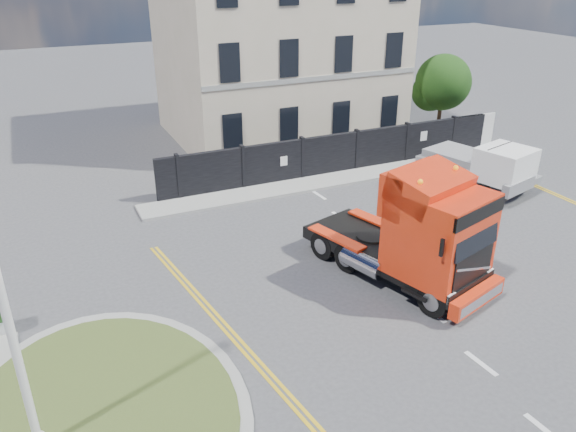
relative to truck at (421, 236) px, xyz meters
name	(u,v)px	position (x,y,z in m)	size (l,w,h in m)	color
ground	(312,288)	(-3.21, 1.20, -1.76)	(120.00, 120.00, 0.00)	#424244
traffic_island	(103,415)	(-10.21, -1.80, -1.68)	(6.80, 6.80, 0.17)	gray
hoarding_fence	(348,152)	(3.34, 10.20, -0.76)	(18.80, 0.25, 2.00)	black
georgian_building	(276,35)	(2.79, 17.70, 4.01)	(12.30, 10.30, 12.80)	beige
tree	(440,85)	(11.17, 13.30, 1.29)	(3.20, 3.20, 4.80)	#382619
pavement_far	(347,177)	(2.79, 9.30, -1.70)	(20.00, 1.60, 0.12)	gray
truck	(421,236)	(0.00, 0.00, 0.00)	(4.19, 6.98, 3.93)	black
flatbed_pickup	(493,167)	(7.91, 5.16, -0.55)	(3.47, 5.81, 2.24)	gray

